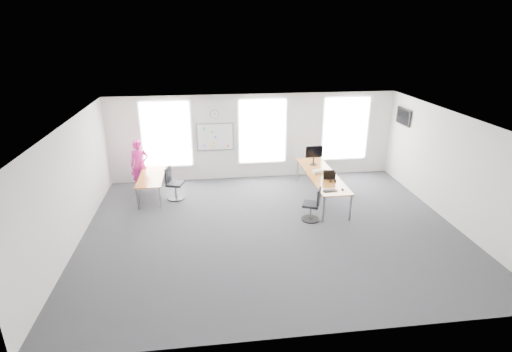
{
  "coord_description": "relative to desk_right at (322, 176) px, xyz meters",
  "views": [
    {
      "loc": [
        -1.66,
        -9.47,
        5.21
      ],
      "look_at": [
        -0.28,
        1.2,
        1.1
      ],
      "focal_mm": 28.0,
      "sensor_mm": 36.0,
      "label": 1
    }
  ],
  "objects": [
    {
      "name": "wall_front",
      "position": [
        -1.87,
        -5.83,
        0.74
      ],
      "size": [
        10.0,
        0.0,
        10.0
      ],
      "primitive_type": "plane",
      "rotation": [
        -1.57,
        0.0,
        0.0
      ],
      "color": "silver",
      "rests_on": "ground"
    },
    {
      "name": "wall_clock",
      "position": [
        -3.22,
        2.14,
        1.59
      ],
      "size": [
        0.3,
        0.04,
        0.3
      ],
      "primitive_type": "cylinder",
      "rotation": [
        1.57,
        0.0,
        0.0
      ],
      "color": "gray",
      "rests_on": "wall_back"
    },
    {
      "name": "laptop_sleeve",
      "position": [
        0.08,
        -0.47,
        0.19
      ],
      "size": [
        0.36,
        0.25,
        0.28
      ],
      "rotation": [
        0.0,
        0.0,
        -0.18
      ],
      "color": "black",
      "rests_on": "desk_right"
    },
    {
      "name": "keyboard",
      "position": [
        -0.15,
        -1.33,
        0.06
      ],
      "size": [
        0.42,
        0.22,
        0.02
      ],
      "primitive_type": "cube",
      "rotation": [
        0.0,
        0.0,
        0.2
      ],
      "color": "black",
      "rests_on": "desk_right"
    },
    {
      "name": "monitor",
      "position": [
        -0.03,
        0.91,
        0.44
      ],
      "size": [
        0.59,
        0.24,
        0.65
      ],
      "rotation": [
        0.0,
        0.0,
        0.05
      ],
      "color": "black",
      "rests_on": "desk_right"
    },
    {
      "name": "window_right",
      "position": [
        1.43,
        2.14,
        0.94
      ],
      "size": [
        1.6,
        0.06,
        2.2
      ],
      "primitive_type": "cube",
      "color": "white",
      "rests_on": "wall_back"
    },
    {
      "name": "window_left",
      "position": [
        -4.87,
        2.14,
        0.94
      ],
      "size": [
        1.6,
        0.06,
        2.2
      ],
      "primitive_type": "cube",
      "color": "white",
      "rests_on": "wall_back"
    },
    {
      "name": "floor",
      "position": [
        -1.87,
        -1.83,
        -0.76
      ],
      "size": [
        10.0,
        10.0,
        0.0
      ],
      "primitive_type": "plane",
      "color": "#2A2A2E",
      "rests_on": "ground"
    },
    {
      "name": "ceiling",
      "position": [
        -1.87,
        -1.83,
        2.24
      ],
      "size": [
        10.0,
        10.0,
        0.0
      ],
      "primitive_type": "plane",
      "rotation": [
        3.14,
        0.0,
        0.0
      ],
      "color": "white",
      "rests_on": "ground"
    },
    {
      "name": "mouse",
      "position": [
        0.22,
        -1.31,
        0.07
      ],
      "size": [
        0.08,
        0.12,
        0.04
      ],
      "primitive_type": "ellipsoid",
      "rotation": [
        0.0,
        0.0,
        0.1
      ],
      "color": "black",
      "rests_on": "desk_right"
    },
    {
      "name": "chair_right",
      "position": [
        -0.65,
        -1.44,
        -0.33
      ],
      "size": [
        0.58,
        0.58,
        0.98
      ],
      "rotation": [
        0.0,
        0.0,
        -1.98
      ],
      "color": "black",
      "rests_on": "ground"
    },
    {
      "name": "whiteboard",
      "position": [
        -3.22,
        2.14,
        0.79
      ],
      "size": [
        1.2,
        0.03,
        0.9
      ],
      "primitive_type": "cube",
      "color": "white",
      "rests_on": "wall_back"
    },
    {
      "name": "paper_stack",
      "position": [
        -0.13,
        0.11,
        0.1
      ],
      "size": [
        0.34,
        0.29,
        0.1
      ],
      "primitive_type": "cube",
      "rotation": [
        0.0,
        0.0,
        0.31
      ],
      "color": "beige",
      "rests_on": "desk_right"
    },
    {
      "name": "chair_left",
      "position": [
        -4.63,
        0.59,
        -0.31
      ],
      "size": [
        0.58,
        0.58,
        1.03
      ],
      "rotation": [
        0.0,
        0.0,
        1.29
      ],
      "color": "black",
      "rests_on": "ground"
    },
    {
      "name": "headphones",
      "position": [
        0.13,
        -0.68,
        0.1
      ],
      "size": [
        0.18,
        0.09,
        0.1
      ],
      "rotation": [
        0.0,
        0.0,
        -0.1
      ],
      "color": "black",
      "rests_on": "desk_right"
    },
    {
      "name": "person",
      "position": [
        -5.77,
        1.58,
        0.07
      ],
      "size": [
        0.69,
        0.54,
        1.67
      ],
      "primitive_type": "imported",
      "rotation": [
        0.0,
        0.0,
        0.25
      ],
      "color": "#C21C7A",
      "rests_on": "ground"
    },
    {
      "name": "wall_back",
      "position": [
        -1.87,
        2.17,
        0.74
      ],
      "size": [
        10.0,
        0.0,
        10.0
      ],
      "primitive_type": "plane",
      "rotation": [
        1.57,
        0.0,
        0.0
      ],
      "color": "silver",
      "rests_on": "ground"
    },
    {
      "name": "wall_left",
      "position": [
        -6.87,
        -1.83,
        0.74
      ],
      "size": [
        0.0,
        10.0,
        10.0
      ],
      "primitive_type": "plane",
      "rotation": [
        1.57,
        0.0,
        1.57
      ],
      "color": "silver",
      "rests_on": "ground"
    },
    {
      "name": "tv",
      "position": [
        3.08,
        1.17,
        1.54
      ],
      "size": [
        0.06,
        0.9,
        0.55
      ],
      "primitive_type": "cube",
      "color": "black",
      "rests_on": "wall_right"
    },
    {
      "name": "lens_cap",
      "position": [
        0.09,
        -1.02,
        0.06
      ],
      "size": [
        0.08,
        0.08,
        0.01
      ],
      "primitive_type": "cylinder",
      "rotation": [
        0.0,
        0.0,
        0.28
      ],
      "color": "black",
      "rests_on": "desk_right"
    },
    {
      "name": "desk_right",
      "position": [
        0.0,
        0.0,
        0.0
      ],
      "size": [
        0.89,
        3.34,
        0.81
      ],
      "color": "#B47A27",
      "rests_on": "ground"
    },
    {
      "name": "wall_right",
      "position": [
        3.13,
        -1.83,
        0.74
      ],
      "size": [
        0.0,
        10.0,
        10.0
      ],
      "primitive_type": "plane",
      "rotation": [
        1.57,
        0.0,
        -1.57
      ],
      "color": "silver",
      "rests_on": "ground"
    },
    {
      "name": "desk_left",
      "position": [
        -5.32,
        0.81,
        -0.12
      ],
      "size": [
        0.77,
        1.92,
        0.7
      ],
      "color": "#B47A27",
      "rests_on": "ground"
    },
    {
      "name": "window_mid",
      "position": [
        -1.57,
        2.14,
        0.94
      ],
      "size": [
        1.6,
        0.06,
        2.2
      ],
      "primitive_type": "cube",
      "color": "white",
      "rests_on": "wall_back"
    }
  ]
}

